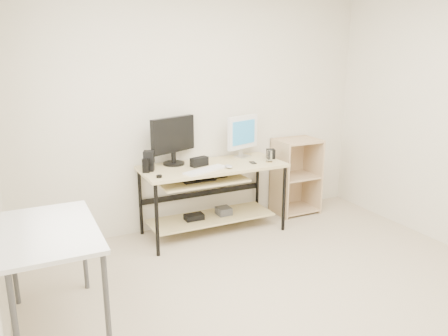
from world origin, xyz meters
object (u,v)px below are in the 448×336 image
desk (210,185)px  shelf_unit (294,175)px  side_table (51,240)px  black_monitor (173,138)px  audio_controller (146,166)px  white_imac (243,133)px

desk → shelf_unit: 1.19m
side_table → desk: bearing=32.7°
black_monitor → audio_controller: black_monitor is taller
audio_controller → shelf_unit: bearing=28.9°
white_imac → black_monitor: bearing=160.5°
black_monitor → side_table: bearing=-158.5°
side_table → shelf_unit: shelf_unit is taller
shelf_unit → white_imac: (-0.70, 0.02, 0.57)m
side_table → shelf_unit: (2.83, 1.22, -0.22)m
side_table → black_monitor: 1.86m
white_imac → audio_controller: size_ratio=3.33×
desk → side_table: same height
shelf_unit → black_monitor: size_ratio=1.72×
desk → shelf_unit: shelf_unit is taller
black_monitor → desk: bearing=-52.5°
desk → black_monitor: black_monitor is taller
side_table → shelf_unit: size_ratio=1.11×
desk → black_monitor: 0.63m
side_table → shelf_unit: bearing=23.3°
audio_controller → desk: bearing=23.2°
desk → side_table: size_ratio=1.50×
desk → audio_controller: size_ratio=10.77×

